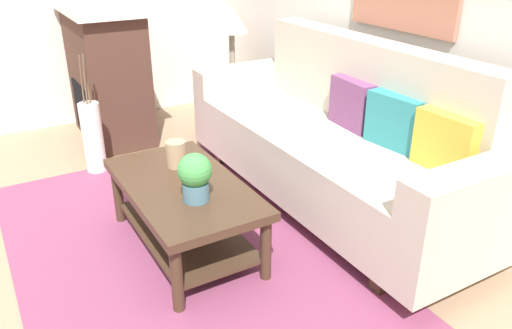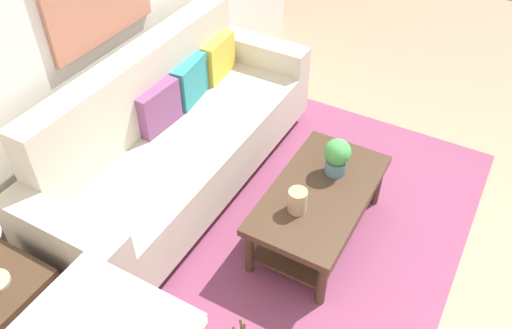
% 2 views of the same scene
% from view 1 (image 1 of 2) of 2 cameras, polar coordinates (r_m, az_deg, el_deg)
% --- Properties ---
extents(ground_plane, '(9.17, 9.17, 0.00)m').
position_cam_1_polar(ground_plane, '(2.92, -17.78, -12.49)').
color(ground_plane, '#9E7F60').
extents(area_rug, '(2.84, 1.76, 0.01)m').
position_cam_1_polar(area_rug, '(3.02, -8.48, -9.92)').
color(area_rug, '#843D5B').
rests_on(area_rug, ground_plane).
extents(couch, '(2.44, 0.84, 1.08)m').
position_cam_1_polar(couch, '(3.41, 8.90, 2.50)').
color(couch, beige).
rests_on(couch, ground_plane).
extents(throw_pillow_plum, '(0.37, 0.14, 0.32)m').
position_cam_1_polar(throw_pillow_plum, '(3.40, 10.83, 6.76)').
color(throw_pillow_plum, '#7A4270').
rests_on(throw_pillow_plum, couch).
extents(throw_pillow_teal, '(0.37, 0.16, 0.32)m').
position_cam_1_polar(throw_pillow_teal, '(3.14, 15.37, 4.73)').
color(throw_pillow_teal, teal).
rests_on(throw_pillow_teal, couch).
extents(throw_pillow_mustard, '(0.37, 0.14, 0.32)m').
position_cam_1_polar(throw_pillow_mustard, '(2.90, 20.67, 2.31)').
color(throw_pillow_mustard, gold).
rests_on(throw_pillow_mustard, couch).
extents(coffee_table, '(1.10, 0.60, 0.43)m').
position_cam_1_polar(coffee_table, '(2.91, -8.13, -4.11)').
color(coffee_table, '#422D1E').
rests_on(coffee_table, ground_plane).
extents(tabletop_vase, '(0.12, 0.12, 0.16)m').
position_cam_1_polar(tabletop_vase, '(3.04, -8.98, 1.18)').
color(tabletop_vase, tan).
rests_on(tabletop_vase, coffee_table).
extents(potted_plant_tabletop, '(0.18, 0.18, 0.26)m').
position_cam_1_polar(potted_plant_tabletop, '(2.61, -6.89, -1.25)').
color(potted_plant_tabletop, slate).
rests_on(potted_plant_tabletop, coffee_table).
extents(side_table, '(0.44, 0.44, 0.56)m').
position_cam_1_polar(side_table, '(4.67, -2.59, 7.04)').
color(side_table, '#422D1E').
rests_on(side_table, ground_plane).
extents(table_lamp, '(0.28, 0.28, 0.57)m').
position_cam_1_polar(table_lamp, '(4.50, -2.77, 15.72)').
color(table_lamp, gray).
rests_on(table_lamp, side_table).
extents(fireplace, '(1.02, 0.58, 1.16)m').
position_cam_1_polar(fireplace, '(4.63, -16.39, 9.85)').
color(fireplace, '#472D23').
rests_on(fireplace, ground_plane).
extents(floor_vase, '(0.15, 0.15, 0.55)m').
position_cam_1_polar(floor_vase, '(4.04, -17.90, 2.83)').
color(floor_vase, white).
rests_on(floor_vase, ground_plane).
extents(floor_vase_branch_a, '(0.02, 0.03, 0.36)m').
position_cam_1_polar(floor_vase_branch_a, '(3.88, -18.72, 8.99)').
color(floor_vase_branch_a, brown).
rests_on(floor_vase_branch_a, floor_vase).
extents(floor_vase_branch_b, '(0.04, 0.01, 0.36)m').
position_cam_1_polar(floor_vase_branch_b, '(3.91, -18.57, 9.13)').
color(floor_vase_branch_b, brown).
rests_on(floor_vase_branch_b, floor_vase).
extents(floor_vase_branch_c, '(0.05, 0.02, 0.36)m').
position_cam_1_polar(floor_vase_branch_c, '(3.91, -19.07, 9.04)').
color(floor_vase_branch_c, brown).
rests_on(floor_vase_branch_c, floor_vase).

